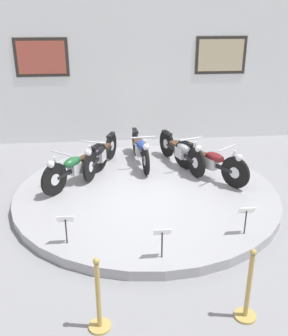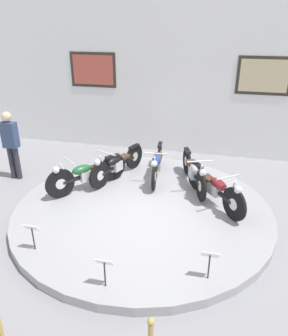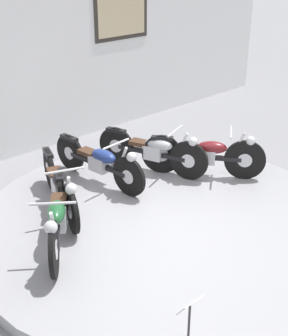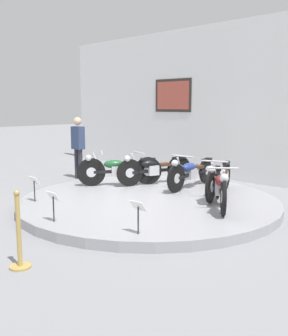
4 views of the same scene
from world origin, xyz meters
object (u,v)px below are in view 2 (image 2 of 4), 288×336
object	(u,v)px
stanchion_post_left_of_entry	(0,329)
visitor_standing	(11,142)
info_placard_front_centre	(104,266)
motorcycle_silver	(194,171)
motorcycle_black	(117,163)
motorcycle_maroon	(215,187)
motorcycle_blue	(157,163)
info_placard_front_right	(210,258)
motorcycle_green	(86,173)
info_placard_front_left	(32,231)

from	to	relation	value
stanchion_post_left_of_entry	visitor_standing	bearing A→B (deg)	121.39
info_placard_front_centre	motorcycle_silver	bearing A→B (deg)	75.02
motorcycle_silver	info_placard_front_centre	bearing A→B (deg)	-104.98
motorcycle_black	visitor_standing	size ratio (longest dim) A/B	1.09
motorcycle_maroon	visitor_standing	distance (m)	5.00
motorcycle_blue	motorcycle_maroon	distance (m)	1.72
info_placard_front_centre	info_placard_front_right	distance (m)	1.53
stanchion_post_left_of_entry	info_placard_front_right	bearing A→B (deg)	34.68
motorcycle_maroon	stanchion_post_left_of_entry	bearing A→B (deg)	-121.18
motorcycle_green	info_placard_front_left	distance (m)	2.24
motorcycle_blue	info_placard_front_left	size ratio (longest dim) A/B	3.86
motorcycle_blue	motorcycle_silver	distance (m)	0.96
visitor_standing	stanchion_post_left_of_entry	distance (m)	5.07
visitor_standing	info_placard_front_centre	bearing A→B (deg)	-41.86
info_placard_front_right	visitor_standing	world-z (taller)	visitor_standing
motorcycle_black	info_placard_front_centre	xyz separation A→B (m)	(0.92, -3.45, -0.02)
info_placard_front_centre	info_placard_front_right	size ratio (longest dim) A/B	1.00
motorcycle_green	motorcycle_black	size ratio (longest dim) A/B	0.86
info_placard_front_left	visitor_standing	xyz separation A→B (m)	(-2.10, 2.66, 0.45)
motorcycle_green	visitor_standing	world-z (taller)	visitor_standing
info_placard_front_left	stanchion_post_left_of_entry	size ratio (longest dim) A/B	0.50
stanchion_post_left_of_entry	motorcycle_black	bearing A→B (deg)	90.05
motorcycle_blue	info_placard_front_centre	world-z (taller)	motorcycle_blue
info_placard_front_centre	info_placard_front_right	xyz separation A→B (m)	(1.44, 0.51, 0.00)
info_placard_front_centre	motorcycle_maroon	bearing A→B (deg)	62.62
motorcycle_blue	motorcycle_maroon	size ratio (longest dim) A/B	1.20
motorcycle_maroon	info_placard_front_right	distance (m)	2.24
info_placard_front_left	info_placard_front_right	distance (m)	2.89
motorcycle_green	stanchion_post_left_of_entry	world-z (taller)	stanchion_post_left_of_entry
motorcycle_green	motorcycle_silver	distance (m)	2.45
motorcycle_silver	stanchion_post_left_of_entry	size ratio (longest dim) A/B	1.86
visitor_standing	stanchion_post_left_of_entry	xyz separation A→B (m)	(2.62, -4.30, -0.64)
info_placard_front_right	stanchion_post_left_of_entry	distance (m)	2.88
info_placard_front_left	info_placard_front_centre	size ratio (longest dim) A/B	1.00
info_placard_front_left	motorcycle_maroon	bearing A→B (deg)	37.96
motorcycle_blue	info_placard_front_right	size ratio (longest dim) A/B	3.86
motorcycle_silver	visitor_standing	size ratio (longest dim) A/B	1.10
motorcycle_black	motorcycle_maroon	distance (m)	2.45
info_placard_front_left	motorcycle_silver	bearing A→B (deg)	51.16
motorcycle_black	info_placard_front_left	distance (m)	2.98
motorcycle_green	visitor_standing	bearing A→B (deg)	168.63
motorcycle_maroon	info_placard_front_centre	xyz separation A→B (m)	(-1.42, -2.75, -0.03)
motorcycle_maroon	visitor_standing	size ratio (longest dim) A/B	0.94
motorcycle_black	info_placard_front_right	distance (m)	3.77
info_placard_front_right	visitor_standing	size ratio (longest dim) A/B	0.30
info_placard_front_left	visitor_standing	size ratio (longest dim) A/B	0.30
info_placard_front_left	visitor_standing	distance (m)	3.42
motorcycle_green	info_placard_front_centre	size ratio (longest dim) A/B	3.17
motorcycle_silver	motorcycle_maroon	world-z (taller)	motorcycle_maroon
motorcycle_blue	visitor_standing	xyz separation A→B (m)	(-3.54, -0.55, 0.43)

